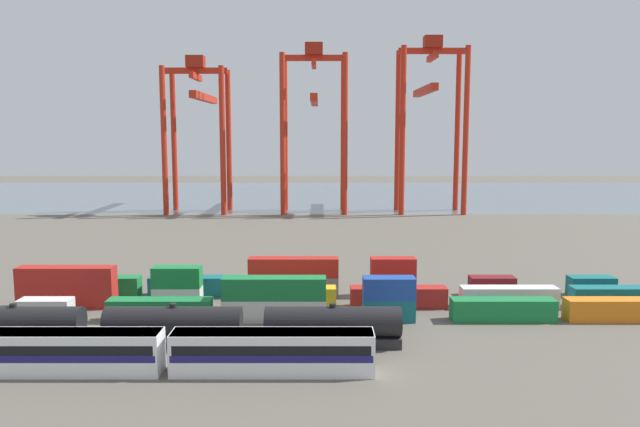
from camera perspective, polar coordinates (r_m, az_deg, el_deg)
The scene contains 31 objects.
ground_plane at distance 114.81m, azimuth -2.11°, elevation -3.56°, with size 420.00×420.00×0.00m, color #5B564C.
harbour_water at distance 222.93m, azimuth -0.99°, elevation 1.75°, with size 400.00×110.00×0.01m, color slate.
passenger_train at distance 59.18m, azimuth -13.81°, elevation -12.17°, with size 37.83×3.14×3.90m.
freight_tank_row at distance 65.99m, azimuth -13.19°, elevation -10.07°, with size 46.65×3.08×4.54m.
shipping_container_0 at distance 79.76m, azimuth -23.83°, elevation -8.12°, with size 6.04×2.44×2.60m, color silver.
shipping_container_1 at distance 75.37m, azimuth -14.38°, elevation -8.60°, with size 12.10×2.44×2.60m, color #197538.
shipping_container_2 at distance 73.19m, azimuth -4.05°, elevation -8.86°, with size 12.10×2.44×2.60m, color silver.
shipping_container_3 at distance 72.51m, azimuth -4.07°, elevation -6.89°, with size 12.10×2.44×2.60m, color #197538.
shipping_container_4 at distance 73.44m, azimuth 6.55°, elevation -8.84°, with size 6.04×2.44×2.60m, color #146066.
shipping_container_5 at distance 72.76m, azimuth 6.58°, elevation -6.87°, with size 6.04×2.44×2.60m, color #1C4299.
shipping_container_6 at distance 76.08m, azimuth 16.74°, elevation -8.53°, with size 12.10×2.44×2.60m, color #197538.
shipping_container_7 at distance 80.88m, azimuth 25.97°, elevation -8.03°, with size 12.10×2.44×2.60m, color orange.
shipping_container_8 at distance 84.73m, azimuth -22.12°, elevation -7.14°, with size 12.10×2.44×2.60m, color #AD211C.
shipping_container_9 at distance 84.14m, azimuth -22.21°, elevation -5.43°, with size 12.10×2.44×2.60m, color #AD211C.
shipping_container_10 at distance 80.51m, azimuth -12.82°, elevation -7.52°, with size 6.04×2.44×2.60m, color silver.
shipping_container_11 at distance 79.90m, azimuth -12.88°, elevation -5.72°, with size 6.04×2.44×2.60m, color #197538.
shipping_container_12 at distance 78.59m, azimuth -2.78°, elevation -7.71°, with size 12.10×2.44×2.60m, color gold.
shipping_container_13 at distance 79.10m, azimuth 7.45°, elevation -7.67°, with size 12.10×2.44×2.60m, color #AD211C.
shipping_container_14 at distance 82.02m, azimuth 17.24°, elevation -7.40°, with size 12.10×2.44×2.60m, color silver.
shipping_container_15 at distance 87.10m, azimuth 26.11°, elevation -6.97°, with size 12.10×2.44×2.60m, color #146066.
shipping_container_16 at distance 89.35m, azimuth -19.87°, elevation -6.30°, with size 12.10×2.44×2.60m, color #197538.
shipping_container_17 at distance 85.70m, azimuth -11.34°, elevation -6.58°, with size 12.10×2.44×2.60m, color #146066.
shipping_container_18 at distance 84.07m, azimuth -2.26°, elevation -6.71°, with size 12.10×2.44×2.60m, color slate.
shipping_container_19 at distance 83.48m, azimuth -2.27°, elevation -4.98°, with size 12.10×2.44×2.60m, color #AD211C.
shipping_container_20 at distance 84.57m, azimuth 6.94°, elevation -6.67°, with size 6.04×2.44×2.60m, color #146066.
shipping_container_21 at distance 83.98m, azimuth 6.96°, elevation -4.95°, with size 6.04×2.44×2.60m, color #AD211C.
shipping_container_22 at distance 87.17m, azimuth 15.80°, elevation -6.48°, with size 6.04×2.44×2.60m, color maroon.
shipping_container_23 at distance 91.68m, azimuth 23.97°, elevation -6.16°, with size 6.04×2.44×2.60m, color #146066.
gantry_crane_west at distance 177.22m, azimuth -10.94°, elevation 8.76°, with size 17.24×35.42×42.87m.
gantry_crane_central at distance 174.02m, azimuth -0.35°, elevation 9.32°, with size 18.21×36.19×46.28m.
gantry_crane_east at distance 176.29m, azimuth 10.32°, elevation 9.58°, with size 18.52×33.46×48.13m.
Camera 1 is at (4.61, -72.65, 21.68)m, focal length 34.62 mm.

